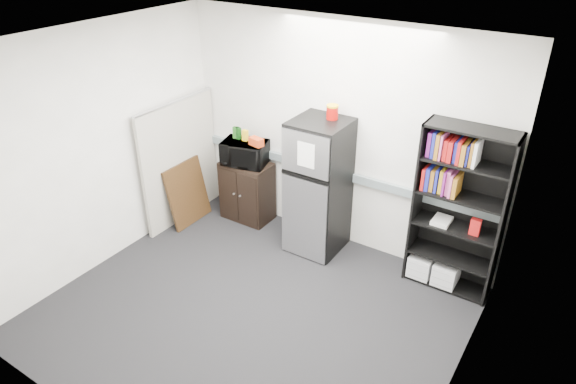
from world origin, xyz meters
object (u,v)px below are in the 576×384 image
(microwave, at_px, (245,153))
(refrigerator, at_px, (318,187))
(cubicle_partition, at_px, (180,161))
(cabinet, at_px, (247,191))
(bookshelf, at_px, (457,207))

(microwave, height_order, refrigerator, refrigerator)
(cubicle_partition, distance_m, cabinet, 0.94)
(cubicle_partition, bearing_deg, refrigerator, 10.44)
(cabinet, relative_size, refrigerator, 0.49)
(cabinet, xyz_separation_m, refrigerator, (1.11, -0.08, 0.42))
(bookshelf, distance_m, microwave, 2.67)
(cabinet, height_order, refrigerator, refrigerator)
(bookshelf, distance_m, refrigerator, 1.57)
(cubicle_partition, bearing_deg, cabinet, 29.68)
(cubicle_partition, height_order, cabinet, cubicle_partition)
(bookshelf, distance_m, cabinet, 2.73)
(refrigerator, bearing_deg, cabinet, 175.79)
(microwave, bearing_deg, refrigerator, -17.92)
(cabinet, bearing_deg, cubicle_partition, -150.32)
(cubicle_partition, bearing_deg, bookshelf, 8.13)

